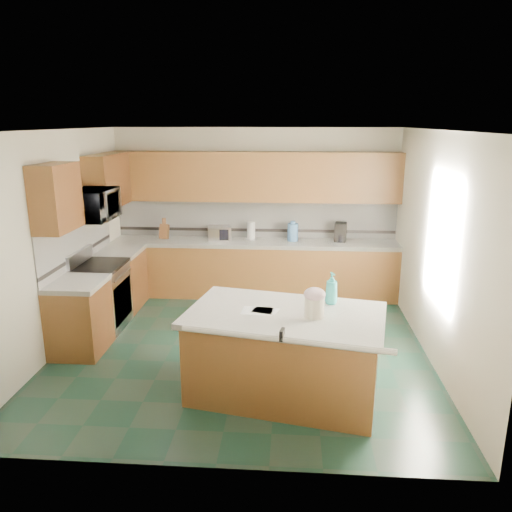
{
  "coord_description": "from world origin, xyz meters",
  "views": [
    {
      "loc": [
        0.6,
        -5.82,
        2.81
      ],
      "look_at": [
        0.15,
        0.35,
        1.12
      ],
      "focal_mm": 35.0,
      "sensor_mm": 36.0,
      "label": 1
    }
  ],
  "objects_px": {
    "treat_jar": "(314,307)",
    "coffee_maker": "(340,232)",
    "island_top": "(285,315)",
    "soap_bottle_island": "(332,288)",
    "toaster_oven": "(219,233)",
    "island_base": "(284,356)",
    "knife_block": "(164,232)"
  },
  "relations": [
    {
      "from": "island_top",
      "to": "knife_block",
      "type": "bearing_deg",
      "value": 134.41
    },
    {
      "from": "toaster_oven",
      "to": "island_top",
      "type": "bearing_deg",
      "value": -80.68
    },
    {
      "from": "soap_bottle_island",
      "to": "toaster_oven",
      "type": "distance_m",
      "value": 3.25
    },
    {
      "from": "island_top",
      "to": "toaster_oven",
      "type": "height_order",
      "value": "toaster_oven"
    },
    {
      "from": "island_base",
      "to": "island_top",
      "type": "bearing_deg",
      "value": 0.0
    },
    {
      "from": "island_base",
      "to": "knife_block",
      "type": "relative_size",
      "value": 7.78
    },
    {
      "from": "island_base",
      "to": "soap_bottle_island",
      "type": "bearing_deg",
      "value": 42.55
    },
    {
      "from": "soap_bottle_island",
      "to": "island_top",
      "type": "bearing_deg",
      "value": -168.22
    },
    {
      "from": "island_top",
      "to": "toaster_oven",
      "type": "relative_size",
      "value": 5.33
    },
    {
      "from": "island_top",
      "to": "toaster_oven",
      "type": "distance_m",
      "value": 3.32
    },
    {
      "from": "island_base",
      "to": "treat_jar",
      "type": "xyz_separation_m",
      "value": [
        0.29,
        -0.1,
        0.59
      ]
    },
    {
      "from": "island_base",
      "to": "knife_block",
      "type": "bearing_deg",
      "value": 134.41
    },
    {
      "from": "soap_bottle_island",
      "to": "coffee_maker",
      "type": "distance_m",
      "value": 2.88
    },
    {
      "from": "island_top",
      "to": "soap_bottle_island",
      "type": "relative_size",
      "value": 5.78
    },
    {
      "from": "island_base",
      "to": "toaster_oven",
      "type": "bearing_deg",
      "value": 121.08
    },
    {
      "from": "knife_block",
      "to": "coffee_maker",
      "type": "bearing_deg",
      "value": 6.51
    },
    {
      "from": "toaster_oven",
      "to": "coffee_maker",
      "type": "relative_size",
      "value": 1.21
    },
    {
      "from": "island_base",
      "to": "soap_bottle_island",
      "type": "relative_size",
      "value": 5.49
    },
    {
      "from": "knife_block",
      "to": "coffee_maker",
      "type": "height_order",
      "value": "coffee_maker"
    },
    {
      "from": "treat_jar",
      "to": "knife_block",
      "type": "relative_size",
      "value": 0.85
    },
    {
      "from": "island_top",
      "to": "soap_bottle_island",
      "type": "xyz_separation_m",
      "value": [
        0.48,
        0.29,
        0.2
      ]
    },
    {
      "from": "island_base",
      "to": "coffee_maker",
      "type": "distance_m",
      "value": 3.32
    },
    {
      "from": "island_base",
      "to": "coffee_maker",
      "type": "height_order",
      "value": "coffee_maker"
    },
    {
      "from": "knife_block",
      "to": "toaster_oven",
      "type": "distance_m",
      "value": 0.91
    },
    {
      "from": "island_top",
      "to": "soap_bottle_island",
      "type": "distance_m",
      "value": 0.6
    },
    {
      "from": "soap_bottle_island",
      "to": "knife_block",
      "type": "relative_size",
      "value": 1.42
    },
    {
      "from": "treat_jar",
      "to": "coffee_maker",
      "type": "relative_size",
      "value": 0.67
    },
    {
      "from": "island_top",
      "to": "knife_block",
      "type": "height_order",
      "value": "knife_block"
    },
    {
      "from": "coffee_maker",
      "to": "treat_jar",
      "type": "bearing_deg",
      "value": -89.26
    },
    {
      "from": "treat_jar",
      "to": "soap_bottle_island",
      "type": "xyz_separation_m",
      "value": [
        0.2,
        0.39,
        0.07
      ]
    },
    {
      "from": "treat_jar",
      "to": "knife_block",
      "type": "xyz_separation_m",
      "value": [
        -2.32,
        3.22,
        0.02
      ]
    },
    {
      "from": "treat_jar",
      "to": "coffee_maker",
      "type": "distance_m",
      "value": 3.29
    }
  ]
}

